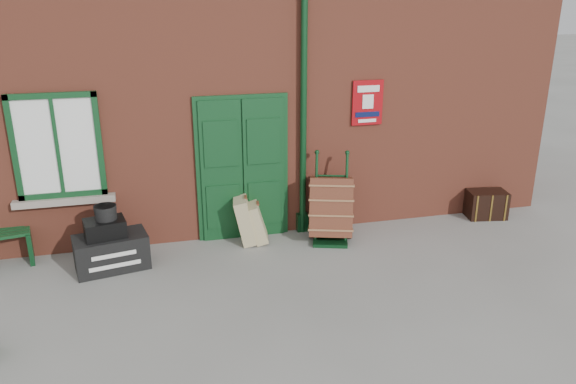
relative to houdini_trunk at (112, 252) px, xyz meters
name	(u,v)px	position (x,y,z in m)	size (l,w,h in m)	color
ground	(285,276)	(2.29, -0.83, -0.25)	(80.00, 80.00, 0.00)	gray
station_building	(238,81)	(2.29, 2.66, 1.92)	(10.30, 4.30, 4.36)	#964530
houdini_trunk	(112,252)	(0.00, 0.00, 0.00)	(0.98, 0.54, 0.49)	black
strongbox	(105,228)	(-0.05, 0.00, 0.37)	(0.54, 0.39, 0.25)	black
hatbox	(106,212)	(-0.02, 0.03, 0.59)	(0.29, 0.29, 0.20)	black
suitcase_back	(245,220)	(1.97, 0.42, 0.12)	(0.20, 0.51, 0.71)	tan
suitcase_front	(257,222)	(2.15, 0.40, 0.07)	(0.18, 0.46, 0.61)	tan
porter_trolley	(331,208)	(3.29, 0.19, 0.28)	(0.84, 0.87, 1.36)	#0D3418
dark_trunk	(486,204)	(6.18, 0.42, -0.01)	(0.65, 0.42, 0.47)	black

